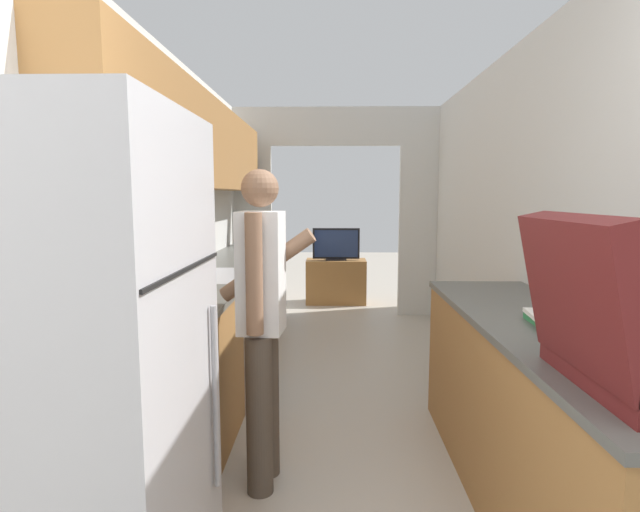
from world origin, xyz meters
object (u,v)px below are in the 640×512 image
(refrigerator, at_px, (76,387))
(suitcase, at_px, (631,337))
(book_stack, at_px, (552,319))
(tv_cabinet, at_px, (336,281))
(range_oven, at_px, (213,334))
(person, at_px, (262,321))
(television, at_px, (336,244))

(refrigerator, distance_m, suitcase, 1.71)
(book_stack, xyz_separation_m, tv_cabinet, (-0.92, 4.53, -0.62))
(refrigerator, height_order, tv_cabinet, refrigerator)
(range_oven, bearing_deg, book_stack, -36.17)
(person, xyz_separation_m, suitcase, (1.23, -0.94, 0.20))
(tv_cabinet, bearing_deg, television, -90.00)
(person, height_order, book_stack, person)
(person, xyz_separation_m, television, (0.41, 4.28, -0.04))
(tv_cabinet, distance_m, television, 0.51)
(suitcase, xyz_separation_m, tv_cabinet, (-0.82, 5.26, -0.75))
(refrigerator, relative_size, person, 1.09)
(person, relative_size, television, 2.52)
(person, relative_size, tv_cabinet, 1.97)
(refrigerator, relative_size, tv_cabinet, 2.14)
(book_stack, bearing_deg, tv_cabinet, 101.46)
(suitcase, distance_m, book_stack, 0.75)
(range_oven, relative_size, television, 1.64)
(refrigerator, bearing_deg, person, 62.58)
(suitcase, height_order, tv_cabinet, suitcase)
(refrigerator, xyz_separation_m, person, (0.47, 0.90, -0.01))
(refrigerator, bearing_deg, television, 80.40)
(range_oven, height_order, book_stack, range_oven)
(person, bearing_deg, suitcase, -122.72)
(suitcase, bearing_deg, tv_cabinet, 98.88)
(range_oven, xyz_separation_m, person, (0.52, -1.15, 0.40))
(refrigerator, height_order, person, refrigerator)
(book_stack, bearing_deg, refrigerator, -158.85)
(person, bearing_deg, range_oven, 29.25)
(refrigerator, xyz_separation_m, tv_cabinet, (0.88, 5.22, -0.57))
(refrigerator, bearing_deg, range_oven, 91.61)
(book_stack, bearing_deg, television, 101.57)
(refrigerator, distance_m, range_oven, 2.09)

